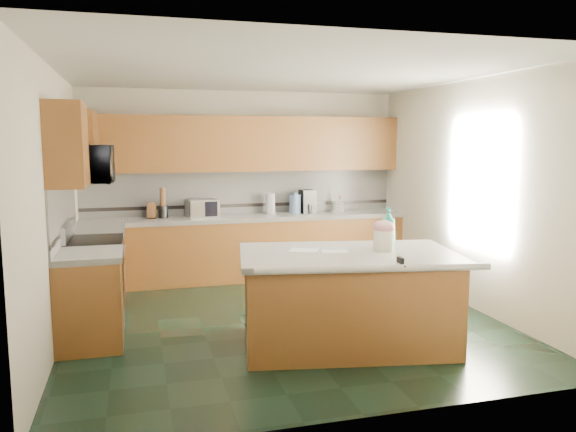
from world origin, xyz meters
name	(u,v)px	position (x,y,z in m)	size (l,w,h in m)	color
floor	(283,320)	(0.00, 0.00, 0.00)	(4.60, 4.60, 0.00)	black
ceiling	(283,71)	(0.00, 0.00, 2.70)	(4.60, 4.60, 0.00)	white
wall_back	(243,184)	(0.00, 2.32, 1.35)	(4.60, 0.04, 2.70)	#ECE3C9
wall_front	(370,233)	(0.00, -2.32, 1.35)	(4.60, 0.04, 2.70)	#ECE3C9
wall_left	(52,206)	(-2.32, 0.00, 1.35)	(0.04, 4.60, 2.70)	#ECE3C9
wall_right	(472,194)	(2.32, 0.00, 1.35)	(0.04, 4.60, 2.70)	#ECE3C9
back_base_cab	(248,249)	(0.00, 2.00, 0.43)	(4.60, 0.60, 0.86)	#45260E
back_countertop	(247,218)	(0.00, 2.00, 0.89)	(4.60, 0.64, 0.06)	white
back_upper_cab	(245,144)	(0.00, 2.13, 1.94)	(4.60, 0.33, 0.78)	#45260E
back_backsplash	(243,192)	(0.00, 2.29, 1.24)	(4.60, 0.02, 0.63)	silver
back_accent_band	(244,205)	(0.00, 2.28, 1.04)	(4.60, 0.01, 0.05)	black
left_base_cab_rear	(99,268)	(-2.00, 1.29, 0.43)	(0.60, 0.82, 0.86)	#45260E
left_counter_rear	(97,231)	(-2.00, 1.29, 0.89)	(0.64, 0.82, 0.06)	white
left_base_cab_front	(90,302)	(-2.00, -0.24, 0.43)	(0.60, 0.72, 0.86)	#45260E
left_counter_front	(88,255)	(-2.00, -0.24, 0.89)	(0.64, 0.72, 0.06)	white
left_backsplash	(63,211)	(-2.29, 0.55, 1.24)	(0.02, 2.30, 0.63)	silver
left_accent_band	(65,229)	(-2.28, 0.55, 1.04)	(0.01, 2.30, 0.05)	black
left_upper_cab_rear	(82,144)	(-2.13, 1.42, 1.94)	(0.33, 1.09, 0.78)	#45260E
left_upper_cab_front	(67,145)	(-2.13, -0.24, 1.94)	(0.33, 0.72, 0.78)	#45260E
range_body	(95,283)	(-2.00, 0.50, 0.44)	(0.60, 0.76, 0.88)	#B7B7BC
range_oven_door	(123,285)	(-1.71, 0.50, 0.40)	(0.02, 0.68, 0.55)	black
range_cooktop	(93,241)	(-2.00, 0.50, 0.90)	(0.62, 0.78, 0.04)	black
range_handle	(124,251)	(-1.68, 0.50, 0.78)	(0.02, 0.02, 0.66)	#B7B7BC
range_backguard	(67,231)	(-2.26, 0.50, 1.02)	(0.06, 0.76, 0.18)	#B7B7BC
microwave	(89,164)	(-2.00, 0.50, 1.73)	(0.73, 0.50, 0.41)	#B7B7BC
island_base	(347,302)	(0.40, -0.89, 0.43)	(1.95, 1.11, 0.86)	#45260E
island_top	(348,255)	(0.40, -0.89, 0.89)	(2.05, 1.21, 0.06)	white
island_bullnose	(374,269)	(0.40, -1.50, 0.89)	(0.06, 0.06, 2.05)	white
treat_jar	(383,240)	(0.76, -0.92, 1.02)	(0.19, 0.19, 0.20)	silver
treat_jar_lid	(384,227)	(0.76, -0.92, 1.15)	(0.21, 0.21, 0.13)	pink
treat_jar_knob	(384,222)	(0.76, -0.92, 1.20)	(0.02, 0.02, 0.07)	tan
treat_jar_knob_end_l	(380,222)	(0.72, -0.92, 1.20)	(0.04, 0.04, 0.04)	tan
treat_jar_knob_end_r	(387,222)	(0.79, -0.92, 1.20)	(0.04, 0.04, 0.04)	tan
soap_bottle_island	(388,227)	(0.89, -0.75, 1.12)	(0.15, 0.15, 0.40)	#33BDA8
paper_sheet_a	(335,251)	(0.29, -0.83, 0.92)	(0.25, 0.19, 0.00)	white
paper_sheet_b	(304,250)	(0.03, -0.69, 0.92)	(0.27, 0.21, 0.00)	white
clamp_body	(400,262)	(0.66, -1.48, 0.93)	(0.03, 0.10, 0.09)	black
clamp_handle	(403,266)	(0.66, -1.54, 0.91)	(0.02, 0.02, 0.07)	black
knife_block	(152,211)	(-1.33, 2.05, 1.02)	(0.11, 0.10, 0.21)	#472814
utensil_crock	(163,212)	(-1.17, 2.08, 1.01)	(0.14, 0.14, 0.17)	black
utensil_bundle	(163,197)	(-1.17, 2.08, 1.22)	(0.08, 0.08, 0.25)	#472814
toaster_oven	(202,208)	(-0.63, 2.05, 1.04)	(0.43, 0.29, 0.25)	#B7B7BC
toaster_oven_door	(204,209)	(-0.63, 1.91, 1.04)	(0.39, 0.01, 0.21)	black
paper_towel	(270,204)	(0.36, 2.10, 1.07)	(0.14, 0.14, 0.31)	white
paper_towel_base	(270,213)	(0.36, 2.10, 0.93)	(0.20, 0.20, 0.01)	#B7B7BC
water_jug	(295,204)	(0.73, 2.06, 1.06)	(0.17, 0.17, 0.28)	#5E7AA9
water_jug_neck	(295,193)	(0.73, 2.06, 1.22)	(0.08, 0.08, 0.04)	#5E7AA9
coffee_maker	(307,201)	(0.93, 2.08, 1.09)	(0.20, 0.22, 0.34)	black
coffee_carafe	(308,209)	(0.93, 2.03, 0.99)	(0.14, 0.14, 0.14)	black
soap_bottle_back	(340,205)	(1.43, 2.05, 1.03)	(0.10, 0.10, 0.22)	white
soap_back_cap	(340,197)	(1.43, 2.05, 1.15)	(0.02, 0.02, 0.03)	red
window_light_proxy	(480,183)	(2.29, -0.20, 1.50)	(0.02, 1.40, 1.10)	white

